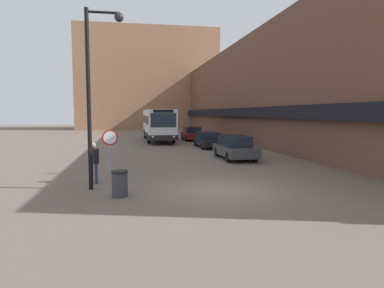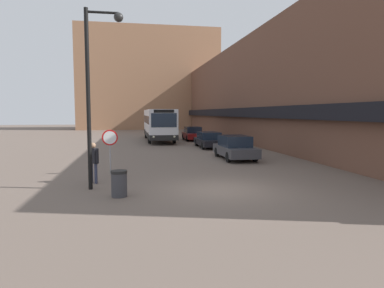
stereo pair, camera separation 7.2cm
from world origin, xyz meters
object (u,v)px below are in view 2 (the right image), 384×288
at_px(street_lamp, 95,80).
at_px(pedestrian, 93,159).
at_px(city_bus, 159,124).
at_px(stop_sign, 110,142).
at_px(trash_bin, 119,183).
at_px(parked_car_front, 235,147).
at_px(parked_car_middle, 209,140).
at_px(parked_car_back, 193,134).

xyz_separation_m(street_lamp, pedestrian, (-0.27, 1.23, -3.21)).
height_order(city_bus, pedestrian, city_bus).
relative_size(stop_sign, street_lamp, 0.32).
bearing_deg(city_bus, trash_bin, -97.79).
height_order(parked_car_front, trash_bin, parked_car_front).
height_order(stop_sign, pedestrian, stop_sign).
relative_size(city_bus, trash_bin, 13.10).
height_order(parked_car_middle, trash_bin, parked_car_middle).
bearing_deg(parked_car_front, street_lamp, -136.39).
xyz_separation_m(parked_car_front, parked_car_middle, (0.00, 7.56, -0.07)).
relative_size(city_bus, pedestrian, 7.15).
distance_m(city_bus, stop_sign, 20.80).
bearing_deg(parked_car_middle, stop_sign, -122.63).
height_order(city_bus, parked_car_middle, city_bus).
distance_m(parked_car_front, street_lamp, 11.60).
height_order(city_bus, trash_bin, city_bus).
height_order(parked_car_back, street_lamp, street_lamp).
relative_size(city_bus, parked_car_front, 2.74).
relative_size(stop_sign, pedestrian, 1.26).
height_order(street_lamp, pedestrian, street_lamp).
relative_size(pedestrian, trash_bin, 1.83).
bearing_deg(stop_sign, parked_car_back, 68.96).
bearing_deg(stop_sign, street_lamp, -95.78).
height_order(parked_car_middle, pedestrian, pedestrian).
relative_size(parked_car_front, parked_car_middle, 0.95).
bearing_deg(parked_car_back, parked_car_middle, -90.00).
distance_m(parked_car_middle, stop_sign, 14.28).
distance_m(parked_car_back, street_lamp, 24.75).
relative_size(parked_car_front, stop_sign, 2.07).
height_order(street_lamp, trash_bin, street_lamp).
bearing_deg(parked_car_middle, parked_car_back, 90.00).
height_order(parked_car_front, parked_car_middle, parked_car_front).
relative_size(parked_car_back, stop_sign, 2.04).
height_order(parked_car_middle, street_lamp, street_lamp).
height_order(parked_car_back, trash_bin, parked_car_back).
xyz_separation_m(parked_car_back, trash_bin, (-7.12, -24.58, -0.27)).
distance_m(stop_sign, street_lamp, 4.17).
bearing_deg(trash_bin, parked_car_front, 51.79).
relative_size(parked_car_middle, stop_sign, 2.18).
relative_size(parked_car_front, street_lamp, 0.65).
xyz_separation_m(city_bus, parked_car_middle, (3.70, -8.41, -1.14)).
height_order(pedestrian, trash_bin, pedestrian).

